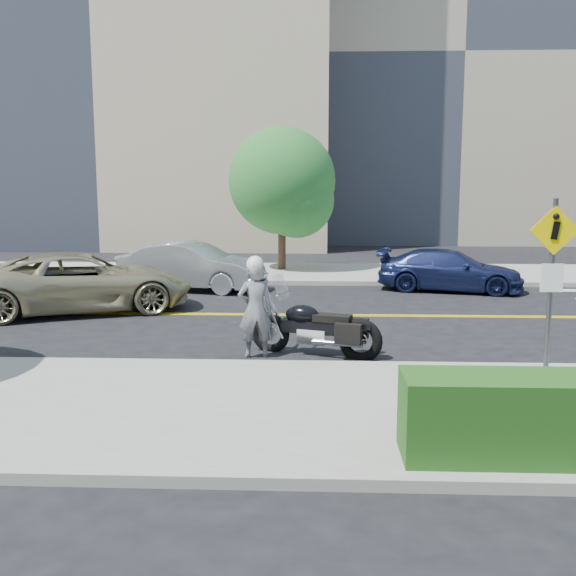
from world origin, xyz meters
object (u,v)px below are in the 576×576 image
at_px(pedestrian_sign, 552,274).
at_px(parked_car_silver, 191,266).
at_px(parked_car_blue, 450,270).
at_px(motorcycle, 316,316).
at_px(suv, 82,282).
at_px(motorcyclist, 255,307).

xyz_separation_m(pedestrian_sign, parked_car_silver, (-7.67, 10.23, -1.20)).
bearing_deg(parked_car_silver, parked_car_blue, -74.91).
bearing_deg(motorcycle, pedestrian_sign, -14.32).
distance_m(pedestrian_sign, parked_car_silver, 12.84).
bearing_deg(suv, motorcyclist, -154.16).
bearing_deg(motorcyclist, suv, -53.49).
distance_m(pedestrian_sign, motorcyclist, 5.42).
relative_size(pedestrian_sign, suv, 0.53).
relative_size(pedestrian_sign, parked_car_blue, 0.67).
xyz_separation_m(motorcyclist, parked_car_blue, (5.38, 8.36, -0.35)).
xyz_separation_m(pedestrian_sign, parked_car_blue, (0.48, 10.44, -1.31)).
distance_m(motorcycle, parked_car_silver, 8.85).
bearing_deg(parked_car_silver, motorcycle, -140.03).
relative_size(suv, parked_car_blue, 1.27).
bearing_deg(parked_car_blue, pedestrian_sign, -169.30).
relative_size(motorcycle, parked_car_blue, 0.58).
xyz_separation_m(suv, parked_car_silver, (2.22, 3.64, -0.03)).
height_order(motorcycle, parked_car_blue, motorcycle).
bearing_deg(parked_car_silver, motorcyclist, -147.72).
bearing_deg(motorcyclist, parked_car_blue, -134.23).
distance_m(pedestrian_sign, motorcycle, 4.53).
distance_m(motorcycle, parked_car_blue, 9.17).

